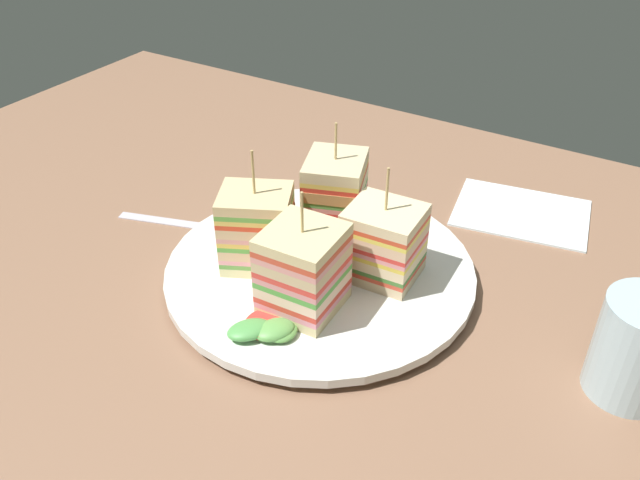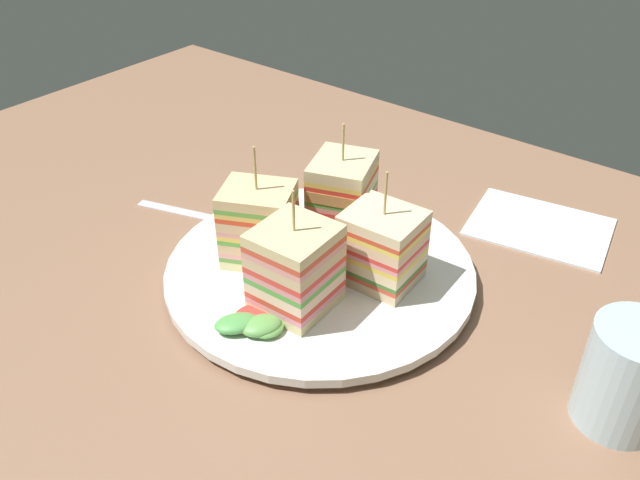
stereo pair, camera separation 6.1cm
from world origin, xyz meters
The scene contains 11 objects.
ground_plane centered at (0.00, 0.00, -0.90)cm, with size 123.22×80.18×1.80cm, color #8A634A.
plate centered at (0.00, 0.00, 0.98)cm, with size 29.47×29.47×1.62cm.
sandwich_wedge_0 centered at (5.29, 2.52, 5.45)cm, with size 8.24×7.71×11.95cm.
sandwich_wedge_1 centered at (-1.74, 5.60, 5.50)cm, with size 6.41×6.80×11.55cm.
sandwich_wedge_2 centered at (-5.51, -1.97, 5.15)cm, with size 6.83×6.10×11.24cm.
sandwich_wedge_3 centered at (1.69, -5.61, 5.82)cm, with size 7.43×8.03×12.17cm.
chip_pile centered at (0.81, -0.95, 2.40)cm, with size 6.03×5.96×1.75cm.
salad_garnish centered at (-1.21, 10.42, 2.23)cm, with size 5.93×5.83×1.36cm.
spoon centered at (13.80, -1.68, 0.41)cm, with size 15.29×6.54×1.00cm.
napkin centered at (-13.07, -21.72, 0.25)cm, with size 14.34×10.72×0.50cm, color white.
drinking_glass centered at (-27.82, -0.62, 3.64)cm, with size 6.55×6.55×8.57cm.
Camera 2 is at (-30.99, 39.24, 39.42)cm, focal length 36.86 mm.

